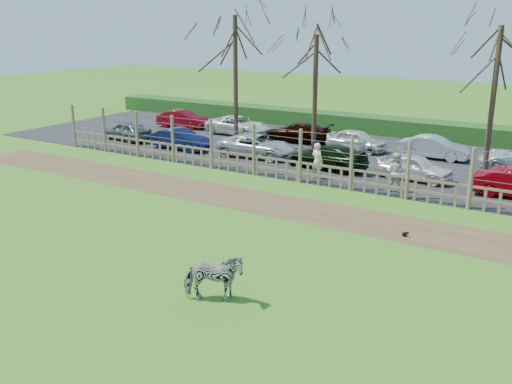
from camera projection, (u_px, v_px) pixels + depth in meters
The scene contains 22 objects.
ground at pixel (194, 235), 19.87m from camera, with size 120.00×120.00×0.00m, color #58A12F.
dirt_strip at pixel (261, 202), 23.54m from camera, with size 34.00×2.80×0.01m, color brown.
asphalt at pixel (353, 155), 31.70m from camera, with size 44.00×13.00×0.04m, color #232326.
hedge at pixel (395, 127), 37.26m from camera, with size 46.00×2.00×1.10m, color #1E4716.
fence at pixel (300, 166), 26.17m from camera, with size 30.16×0.16×2.50m.
tree_left at pixel (235, 50), 31.72m from camera, with size 4.80×4.80×7.88m.
tree_mid at pixel (316, 66), 30.49m from camera, with size 4.80×4.80×6.83m.
tree_right at pixel (497, 65), 26.28m from camera, with size 4.80×4.80×7.35m.
zebra at pixel (213, 278), 14.96m from camera, with size 0.74×1.63×1.38m, color gray.
visitor_a at pixel (317, 161), 26.63m from camera, with size 0.63×0.41×1.72m, color beige.
visitor_b at pixel (395, 172), 24.66m from camera, with size 0.84×0.65×1.72m, color beige.
crow at pixel (405, 234), 19.73m from camera, with size 0.24×0.18×0.20m.
car_0 at pixel (127, 131), 35.43m from camera, with size 1.42×3.52×1.20m, color #576560.
car_1 at pixel (180, 139), 32.92m from camera, with size 1.27×3.64×1.20m, color #111744.
car_2 at pixel (257, 146), 31.09m from camera, with size 1.99×4.32×1.20m, color #B4B9B9.
car_3 at pixel (328, 157), 28.61m from camera, with size 1.68×4.13×1.20m, color black.
car_4 at pixel (415, 167), 26.56m from camera, with size 1.42×3.52×1.20m, color silver.
car_7 at pixel (182, 119), 39.68m from camera, with size 1.27×3.64×1.20m, color maroon.
car_8 at pixel (238, 125), 37.20m from camera, with size 1.99×4.32×1.20m, color silver.
car_9 at pixel (298, 132), 34.93m from camera, with size 1.68×4.13×1.20m, color black.
car_10 at pixel (357, 140), 32.57m from camera, with size 1.42×3.52×1.20m, color silver.
car_11 at pixel (434, 147), 30.72m from camera, with size 1.27×3.64×1.20m, color #B2BCC7.
Camera 1 is at (11.58, -14.71, 7.16)m, focal length 40.00 mm.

